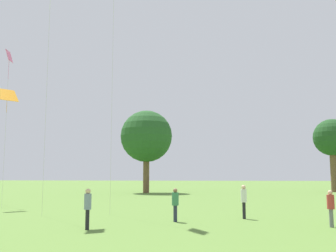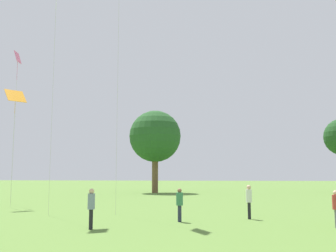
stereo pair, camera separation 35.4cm
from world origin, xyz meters
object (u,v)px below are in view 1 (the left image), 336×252
person_standing_5 (88,205)px  distant_tree_1 (146,137)px  person_standing_2 (244,198)px  distant_tree_0 (332,138)px  person_standing_1 (331,205)px  person_standing_6 (175,202)px  kite_4 (9,62)px  kite_0 (7,96)px

person_standing_5 → distant_tree_1: 33.80m
person_standing_2 → distant_tree_0: size_ratio=0.18×
person_standing_1 → person_standing_6: 6.88m
person_standing_6 → person_standing_2: bearing=132.3°
person_standing_1 → distant_tree_1: (-13.53, 31.06, 6.11)m
distant_tree_0 → kite_4: bearing=-140.7°
kite_0 → distant_tree_1: (5.87, 23.15, -0.67)m
person_standing_1 → person_standing_2: bearing=-143.3°
person_standing_6 → kite_4: size_ratio=0.13×
person_standing_2 → person_standing_5: 8.17m
kite_4 → distant_tree_0: 40.82m
person_standing_1 → distant_tree_0: 38.27m
person_standing_1 → kite_0: (-19.40, 7.90, 6.78)m
person_standing_6 → distant_tree_1: 31.27m
person_standing_5 → kite_4: kite_4 is taller
person_standing_1 → kite_0: kite_0 is taller
person_standing_1 → person_standing_5: person_standing_5 is taller
person_standing_5 → distant_tree_0: distant_tree_0 is taller
person_standing_2 → distant_tree_0: (13.97, 33.48, 5.98)m
distant_tree_1 → person_standing_2: bearing=-70.4°
person_standing_2 → kite_4: kite_4 is taller
person_standing_6 → distant_tree_1: distant_tree_1 is taller
person_standing_5 → person_standing_6: person_standing_5 is taller
person_standing_2 → kite_4: (-17.45, 7.74, 10.04)m
kite_4 → distant_tree_0: bearing=-13.2°
distant_tree_0 → kite_0: bearing=-136.5°
person_standing_1 → person_standing_5: (-10.05, -2.01, 0.07)m
person_standing_1 → distant_tree_1: size_ratio=0.15×
person_standing_6 → kite_4: 19.76m
person_standing_1 → kite_4: 25.52m
person_standing_5 → kite_0: kite_0 is taller
person_standing_1 → person_standing_5: size_ratio=0.94×
kite_4 → distant_tree_1: 22.16m
kite_0 → person_standing_1: bearing=-28.0°
person_standing_1 → kite_0: bearing=-126.4°
person_standing_5 → person_standing_2: bearing=24.2°
distant_tree_0 → distant_tree_1: (-24.04, -5.23, 0.02)m
distant_tree_0 → person_standing_5: bearing=-118.2°
kite_0 → person_standing_5: bearing=-52.5°
person_standing_1 → distant_tree_0: distant_tree_0 is taller
person_standing_5 → kite_0: 15.19m
person_standing_6 → distant_tree_1: size_ratio=0.15×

